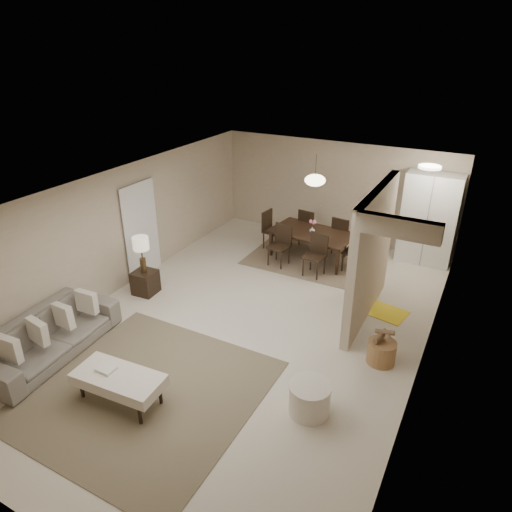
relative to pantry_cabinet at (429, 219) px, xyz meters
The scene contains 22 objects.
floor 4.88m from the pantry_cabinet, 119.52° to the right, with size 9.00×9.00×0.00m, color beige.
ceiling 4.98m from the pantry_cabinet, 119.52° to the right, with size 9.00×9.00×0.00m, color white.
back_wall 2.38m from the pantry_cabinet, behind, with size 6.00×6.00×0.00m, color tan.
left_wall 6.77m from the pantry_cabinet, 142.20° to the right, with size 9.00×9.00×0.00m, color tan.
right_wall 4.21m from the pantry_cabinet, 81.10° to the right, with size 9.00×9.00×0.00m, color tan.
partition 2.96m from the pantry_cabinet, 100.74° to the right, with size 0.15×2.50×2.50m, color tan.
doorway 6.40m from the pantry_cabinet, 146.29° to the right, with size 0.04×0.90×2.04m, color black.
pantry_cabinet is the anchor object (origin of this frame).
flush_light 1.70m from the pantry_cabinet, 93.01° to the right, with size 0.44×0.44×0.05m, color white.
living_rug 7.15m from the pantry_cabinet, 113.50° to the right, with size 3.20×3.20×0.01m, color brown.
sofa 8.10m from the pantry_cabinet, 126.52° to the right, with size 0.94×2.40×0.70m, color slate.
ottoman_bench 7.45m from the pantry_cabinet, 113.99° to the right, with size 1.35×0.69×0.47m.
side_table 6.39m from the pantry_cabinet, 138.51° to the right, with size 0.44×0.44×0.48m, color black.
table_lamp 6.34m from the pantry_cabinet, 138.51° to the right, with size 0.32×0.32×0.76m.
round_pouf 5.79m from the pantry_cabinet, 95.42° to the right, with size 0.60×0.60×0.46m, color beige.
wicker_basket 4.24m from the pantry_cabinet, 88.99° to the right, with size 0.45×0.45×0.39m, color brown.
dining_rug 2.81m from the pantry_cabinet, 154.61° to the right, with size 2.80×2.10×0.01m, color brown.
dining_table 2.70m from the pantry_cabinet, 154.61° to the right, with size 1.92×1.07×0.68m, color black.
dining_chairs 2.67m from the pantry_cabinet, 154.61° to the right, with size 2.58×1.99×0.95m.
vase 2.63m from the pantry_cabinet, 154.61° to the right, with size 0.13×0.13×0.13m, color white.
yellow_mat 2.84m from the pantry_cabinet, 96.70° to the right, with size 0.96×0.59×0.01m, color yellow.
pendant_light 2.75m from the pantry_cabinet, 154.61° to the right, with size 0.46×0.46×0.71m.
Camera 1 is at (3.43, -6.18, 4.77)m, focal length 32.00 mm.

